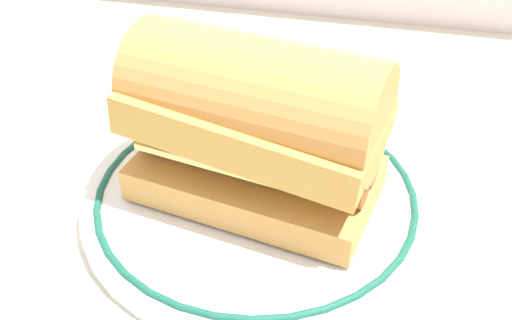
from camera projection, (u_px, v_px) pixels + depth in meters
ground_plane at (220, 233)px, 0.48m from camera, size 1.50×1.50×0.00m
plate at (256, 197)px, 0.50m from camera, size 0.27×0.27×0.01m
sausage_sandwich at (256, 122)px, 0.45m from camera, size 0.20×0.13×0.13m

